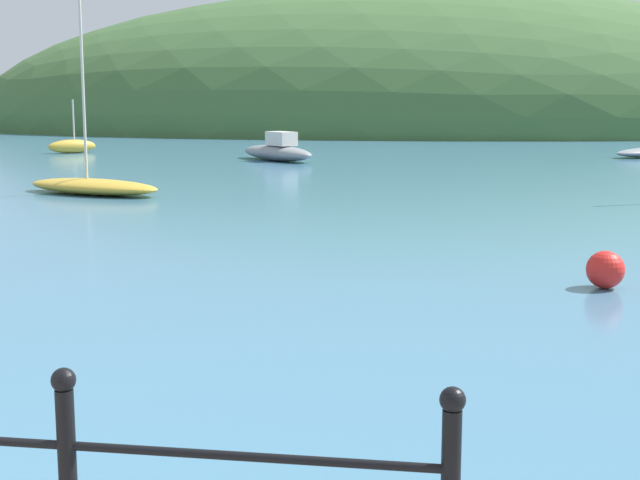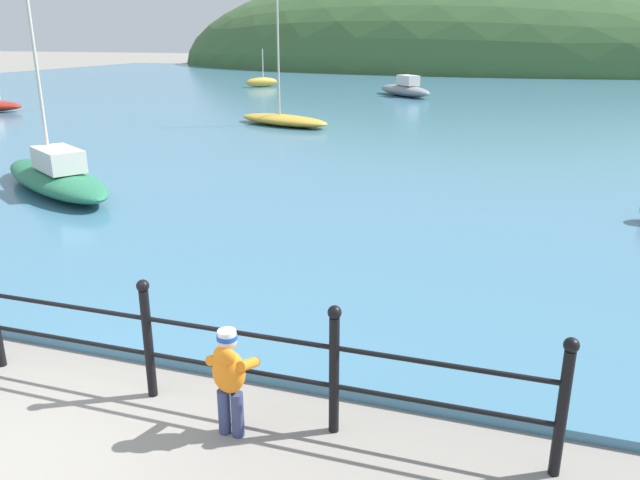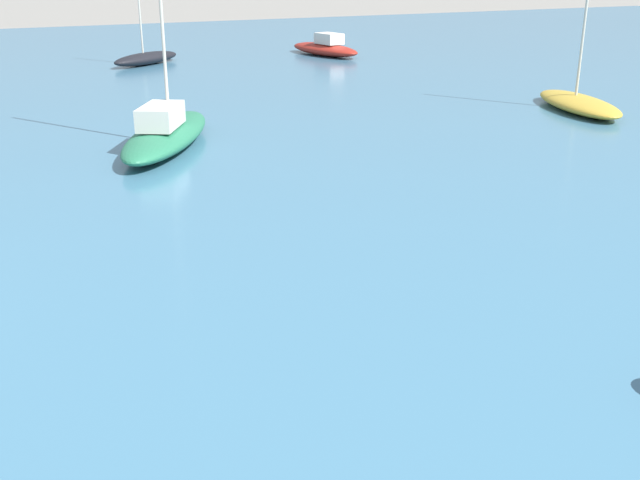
% 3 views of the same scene
% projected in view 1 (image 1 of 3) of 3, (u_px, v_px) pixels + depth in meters
% --- Properties ---
extents(water, '(80.00, 60.00, 0.10)m').
position_uv_depth(water, '(346.00, 162.00, 34.56)').
color(water, teal).
rests_on(water, ground).
extents(far_hillside, '(69.28, 38.10, 21.22)m').
position_uv_depth(far_hillside, '(402.00, 131.00, 68.89)').
color(far_hillside, '#3D6033').
rests_on(far_hillside, ground).
extents(boat_nearest_quay, '(4.01, 4.22, 1.12)m').
position_uv_depth(boat_nearest_quay, '(277.00, 151.00, 34.33)').
color(boat_nearest_quay, gray).
rests_on(boat_nearest_quay, water).
extents(boat_twin_mast, '(4.23, 2.67, 4.79)m').
position_uv_depth(boat_twin_mast, '(93.00, 186.00, 22.31)').
color(boat_twin_mast, gold).
rests_on(boat_twin_mast, water).
extents(boat_mid_harbor, '(1.90, 1.99, 2.33)m').
position_uv_depth(boat_mid_harbor, '(72.00, 146.00, 38.97)').
color(boat_mid_harbor, gold).
rests_on(boat_mid_harbor, water).
extents(mooring_buoy, '(0.48, 0.48, 0.48)m').
position_uv_depth(mooring_buoy, '(605.00, 270.00, 11.23)').
color(mooring_buoy, red).
rests_on(mooring_buoy, water).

